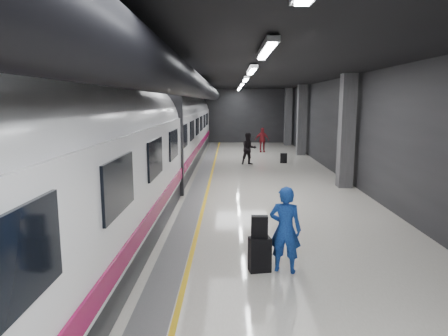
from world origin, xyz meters
TOP-DOWN VIEW (x-y plane):
  - ground at (0.00, 0.00)m, footprint 40.00×40.00m
  - platform_hall at (-0.29, 0.96)m, footprint 10.02×40.02m
  - train at (-3.25, -0.00)m, footprint 3.05×38.00m
  - traveler_main at (1.02, -6.22)m, footprint 0.74×0.59m
  - suitcase_main at (0.52, -6.22)m, footprint 0.48×0.35m
  - shoulder_bag at (0.51, -6.20)m, footprint 0.34×0.19m
  - traveler_far_a at (0.96, 7.79)m, footprint 0.99×0.86m
  - traveler_far_b at (2.14, 13.40)m, footprint 1.01×0.49m
  - suitcase_far at (2.97, 8.44)m, footprint 0.39×0.27m

SIDE VIEW (x-z plane):
  - ground at x=0.00m, z-range 0.00..0.00m
  - suitcase_far at x=2.97m, z-range 0.00..0.55m
  - suitcase_main at x=0.52m, z-range 0.00..0.71m
  - traveler_far_b at x=2.14m, z-range 0.00..1.67m
  - traveler_far_a at x=0.96m, z-range 0.00..1.76m
  - traveler_main at x=1.02m, z-range 0.00..1.77m
  - shoulder_bag at x=0.51m, z-range 0.71..1.15m
  - train at x=-3.25m, z-range 0.04..4.09m
  - platform_hall at x=-0.29m, z-range 1.28..5.79m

